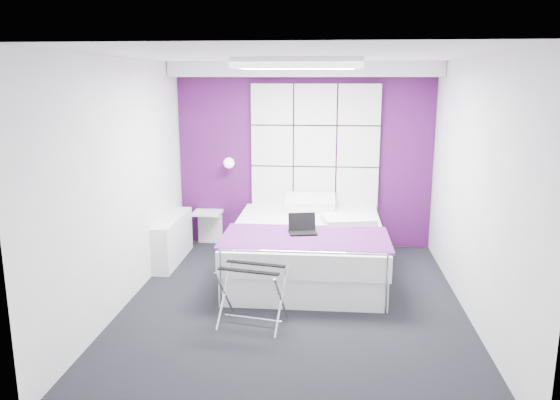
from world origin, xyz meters
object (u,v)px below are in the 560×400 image
Objects in this scene: nightstand at (208,213)px; luggage_rack at (253,296)px; wall_lamp at (230,162)px; bed at (307,247)px; radiator at (173,239)px; laptop at (303,228)px.

luggage_rack is (1.01, -2.53, -0.19)m from nightstand.
nightstand is at bearing 122.87° from luggage_rack.
wall_lamp reaches higher than luggage_rack.
wall_lamp is at bearing 137.58° from bed.
nightstand is (-0.33, -0.04, -0.73)m from wall_lamp.
wall_lamp reaches higher than radiator.
radiator is at bearing 170.74° from bed.
wall_lamp reaches higher than nightstand.
radiator is 2.24m from luggage_rack.
wall_lamp reaches higher than laptop.
luggage_rack reaches higher than nightstand.
radiator is 0.53× the size of bed.
radiator reaches higher than nightstand.
wall_lamp is 0.80m from nightstand.
radiator is 1.97× the size of luggage_rack.
laptop reaches higher than luggage_rack.
laptop reaches higher than bed.
laptop is at bearing -52.88° from wall_lamp.
nightstand is at bearing 145.59° from bed.
wall_lamp is 0.07× the size of bed.
laptop is at bearing -44.85° from nightstand.
wall_lamp is at bearing 49.90° from radiator.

